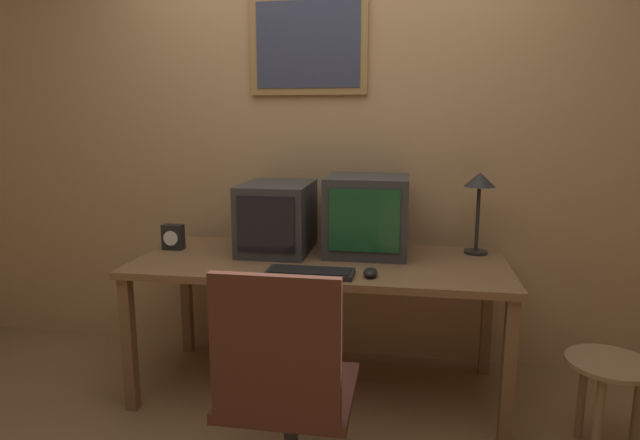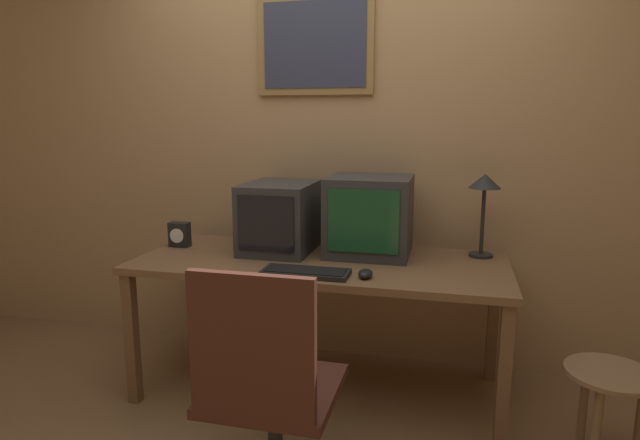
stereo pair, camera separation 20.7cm
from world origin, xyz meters
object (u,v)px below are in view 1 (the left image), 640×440
monitor_left (277,217)px  side_stool (608,381)px  keyboard_main (310,272)px  monitor_right (367,215)px  office_chair (287,409)px  desk_lamp (479,189)px  mouse_near_keyboard (370,273)px  desk_clock (173,237)px

monitor_left → side_stool: (1.58, -0.49, -0.58)m
keyboard_main → monitor_right: bearing=63.7°
monitor_right → office_chair: monitor_right is taller
desk_lamp → office_chair: size_ratio=0.46×
desk_lamp → keyboard_main: bearing=-146.0°
keyboard_main → mouse_near_keyboard: bearing=4.0°
desk_lamp → side_stool: bearing=-50.4°
desk_lamp → side_stool: (0.50, -0.61, -0.74)m
mouse_near_keyboard → office_chair: 0.77m
office_chair → mouse_near_keyboard: bearing=68.1°
monitor_left → monitor_right: monitor_right is taller
monitor_left → mouse_near_keyboard: monitor_left is taller
monitor_right → office_chair: bearing=-100.7°
keyboard_main → mouse_near_keyboard: mouse_near_keyboard is taller
monitor_left → mouse_near_keyboard: bearing=-36.8°
desk_clock → desk_lamp: bearing=6.3°
monitor_right → desk_clock: 1.09m
mouse_near_keyboard → desk_clock: size_ratio=0.74×
mouse_near_keyboard → desk_clock: bearing=163.1°
monitor_left → desk_clock: monitor_left is taller
keyboard_main → side_stool: (1.31, -0.06, -0.40)m
mouse_near_keyboard → desk_lamp: 0.82m
desk_lamp → desk_clock: bearing=-173.7°
monitor_right → desk_lamp: bearing=8.5°
keyboard_main → side_stool: bearing=-2.8°
monitor_right → monitor_left: bearing=-176.2°
mouse_near_keyboard → side_stool: (1.04, -0.08, -0.41)m
desk_clock → office_chair: office_chair is taller
monitor_left → desk_lamp: bearing=6.4°
monitor_left → monitor_right: (0.49, 0.03, 0.02)m
monitor_left → side_stool: 1.75m
side_stool → office_chair: bearing=-157.0°
mouse_near_keyboard → side_stool: bearing=-4.6°
desk_clock → desk_lamp: (1.66, 0.18, 0.28)m
desk_clock → side_stool: (2.16, -0.43, -0.46)m
desk_lamp → side_stool: desk_lamp is taller
mouse_near_keyboard → side_stool: size_ratio=0.24×
monitor_right → office_chair: size_ratio=0.45×
keyboard_main → mouse_near_keyboard: (0.28, 0.02, 0.01)m
monitor_left → desk_lamp: size_ratio=1.09×
monitor_right → desk_clock: (-1.07, -0.10, -0.14)m
keyboard_main → mouse_near_keyboard: 0.28m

